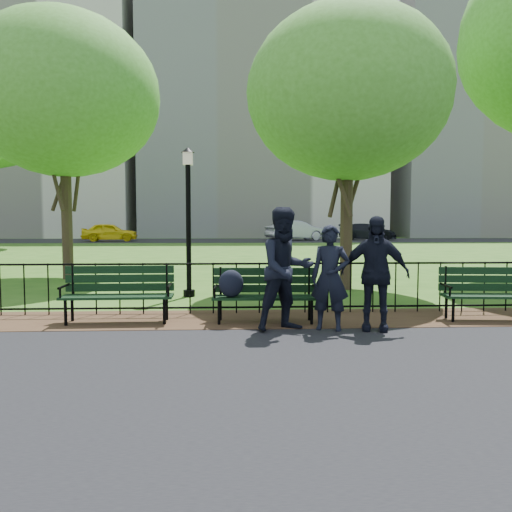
{
  "coord_description": "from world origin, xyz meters",
  "views": [
    {
      "loc": [
        -1.07,
        -6.58,
        1.61
      ],
      "look_at": [
        -0.68,
        1.5,
        1.05
      ],
      "focal_mm": 35.0,
      "sensor_mm": 36.0,
      "label": 1
    }
  ],
  "objects_px": {
    "sedan_silver": "(296,231)",
    "person_right": "(375,273)",
    "tree_near_w": "(64,95)",
    "taxi": "(110,232)",
    "park_bench_right_a": "(493,288)",
    "lamppost": "(188,216)",
    "park_bench_main": "(250,286)",
    "sedan_dark": "(367,232)",
    "tree_near_e": "(348,94)",
    "person_left": "(330,278)",
    "person_mid": "(286,269)",
    "park_bench_left_a": "(118,288)"
  },
  "relations": [
    {
      "from": "sedan_silver",
      "to": "person_right",
      "type": "bearing_deg",
      "value": 154.04
    },
    {
      "from": "tree_near_w",
      "to": "person_right",
      "type": "xyz_separation_m",
      "value": [
        6.67,
        -6.91,
        -4.19
      ]
    },
    {
      "from": "taxi",
      "to": "park_bench_right_a",
      "type": "bearing_deg",
      "value": -163.62
    },
    {
      "from": "tree_near_w",
      "to": "lamppost",
      "type": "bearing_deg",
      "value": -43.13
    },
    {
      "from": "park_bench_main",
      "to": "sedan_dark",
      "type": "xyz_separation_m",
      "value": [
        11.23,
        34.25,
        0.13
      ]
    },
    {
      "from": "tree_near_w",
      "to": "sedan_dark",
      "type": "bearing_deg",
      "value": 60.09
    },
    {
      "from": "tree_near_e",
      "to": "lamppost",
      "type": "bearing_deg",
      "value": -165.04
    },
    {
      "from": "park_bench_main",
      "to": "person_left",
      "type": "height_order",
      "value": "person_left"
    },
    {
      "from": "tree_near_w",
      "to": "person_mid",
      "type": "height_order",
      "value": "tree_near_w"
    },
    {
      "from": "tree_near_w",
      "to": "person_right",
      "type": "distance_m",
      "value": 10.47
    },
    {
      "from": "park_bench_left_a",
      "to": "sedan_dark",
      "type": "relative_size",
      "value": 0.36
    },
    {
      "from": "park_bench_left_a",
      "to": "person_right",
      "type": "xyz_separation_m",
      "value": [
        3.89,
        -0.77,
        0.29
      ]
    },
    {
      "from": "tree_near_w",
      "to": "sedan_silver",
      "type": "distance_m",
      "value": 29.18
    },
    {
      "from": "sedan_dark",
      "to": "person_mid",
      "type": "bearing_deg",
      "value": 174.37
    },
    {
      "from": "park_bench_main",
      "to": "park_bench_right_a",
      "type": "relative_size",
      "value": 0.99
    },
    {
      "from": "sedan_dark",
      "to": "park_bench_left_a",
      "type": "bearing_deg",
      "value": 170.15
    },
    {
      "from": "park_bench_left_a",
      "to": "sedan_silver",
      "type": "xyz_separation_m",
      "value": [
        7.1,
        33.27,
        0.28
      ]
    },
    {
      "from": "park_bench_main",
      "to": "park_bench_left_a",
      "type": "height_order",
      "value": "park_bench_left_a"
    },
    {
      "from": "person_mid",
      "to": "taxi",
      "type": "xyz_separation_m",
      "value": [
        -10.57,
        33.1,
        -0.17
      ]
    },
    {
      "from": "park_bench_left_a",
      "to": "person_right",
      "type": "relative_size",
      "value": 1.03
    },
    {
      "from": "person_left",
      "to": "sedan_dark",
      "type": "distance_m",
      "value": 36.24
    },
    {
      "from": "person_left",
      "to": "tree_near_w",
      "type": "bearing_deg",
      "value": 148.83
    },
    {
      "from": "tree_near_w",
      "to": "park_bench_left_a",
      "type": "bearing_deg",
      "value": -65.66
    },
    {
      "from": "person_left",
      "to": "taxi",
      "type": "height_order",
      "value": "person_left"
    },
    {
      "from": "sedan_silver",
      "to": "sedan_dark",
      "type": "distance_m",
      "value": 6.26
    },
    {
      "from": "tree_near_e",
      "to": "sedan_dark",
      "type": "relative_size",
      "value": 1.35
    },
    {
      "from": "park_bench_left_a",
      "to": "lamppost",
      "type": "height_order",
      "value": "lamppost"
    },
    {
      "from": "park_bench_right_a",
      "to": "sedan_dark",
      "type": "distance_m",
      "value": 34.96
    },
    {
      "from": "lamppost",
      "to": "park_bench_left_a",
      "type": "bearing_deg",
      "value": -107.95
    },
    {
      "from": "park_bench_left_a",
      "to": "person_right",
      "type": "bearing_deg",
      "value": -12.53
    },
    {
      "from": "person_right",
      "to": "sedan_dark",
      "type": "distance_m",
      "value": 36.11
    },
    {
      "from": "person_left",
      "to": "sedan_silver",
      "type": "distance_m",
      "value": 34.22
    },
    {
      "from": "sedan_silver",
      "to": "person_mid",
      "type": "bearing_deg",
      "value": 151.87
    },
    {
      "from": "park_bench_right_a",
      "to": "sedan_dark",
      "type": "height_order",
      "value": "sedan_dark"
    },
    {
      "from": "park_bench_left_a",
      "to": "taxi",
      "type": "bearing_deg",
      "value": 102.54
    },
    {
      "from": "tree_near_w",
      "to": "park_bench_right_a",
      "type": "bearing_deg",
      "value": -35.32
    },
    {
      "from": "tree_near_e",
      "to": "person_mid",
      "type": "xyz_separation_m",
      "value": [
        -1.9,
        -4.41,
        -3.63
      ]
    },
    {
      "from": "park_bench_right_a",
      "to": "lamppost",
      "type": "bearing_deg",
      "value": 156.65
    },
    {
      "from": "tree_near_w",
      "to": "person_left",
      "type": "bearing_deg",
      "value": -48.77
    },
    {
      "from": "tree_near_e",
      "to": "taxi",
      "type": "bearing_deg",
      "value": 113.48
    },
    {
      "from": "tree_near_w",
      "to": "tree_near_e",
      "type": "distance_m",
      "value": 7.69
    },
    {
      "from": "park_bench_right_a",
      "to": "tree_near_w",
      "type": "distance_m",
      "value": 11.7
    },
    {
      "from": "tree_near_e",
      "to": "person_mid",
      "type": "relative_size",
      "value": 3.62
    },
    {
      "from": "park_bench_right_a",
      "to": "taxi",
      "type": "bearing_deg",
      "value": 118.65
    },
    {
      "from": "park_bench_right_a",
      "to": "person_right",
      "type": "height_order",
      "value": "person_right"
    },
    {
      "from": "lamppost",
      "to": "sedan_dark",
      "type": "distance_m",
      "value": 33.76
    },
    {
      "from": "tree_near_e",
      "to": "park_bench_left_a",
      "type": "bearing_deg",
      "value": -140.69
    },
    {
      "from": "person_right",
      "to": "sedan_silver",
      "type": "relative_size",
      "value": 0.33
    },
    {
      "from": "lamppost",
      "to": "tree_near_e",
      "type": "bearing_deg",
      "value": 14.96
    },
    {
      "from": "park_bench_right_a",
      "to": "taxi",
      "type": "height_order",
      "value": "taxi"
    }
  ]
}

